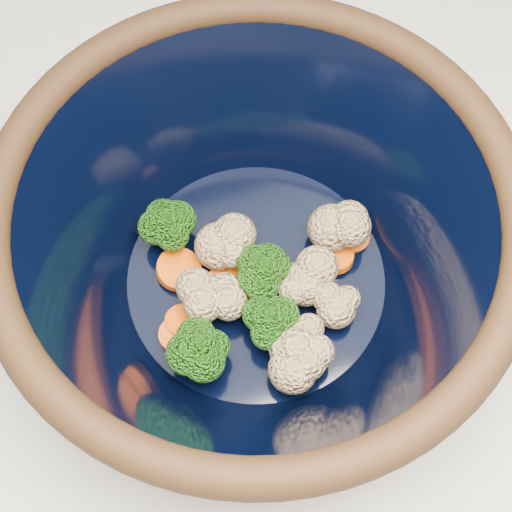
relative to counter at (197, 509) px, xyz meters
name	(u,v)px	position (x,y,z in m)	size (l,w,h in m)	color
counter	(197,509)	(0.00, 0.00, 0.00)	(1.20, 1.20, 0.90)	silver
mixing_bowl	(256,247)	(0.11, 0.07, 0.53)	(0.33, 0.33, 0.14)	black
vegetable_pile	(258,290)	(0.10, 0.05, 0.50)	(0.17, 0.16, 0.05)	#608442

